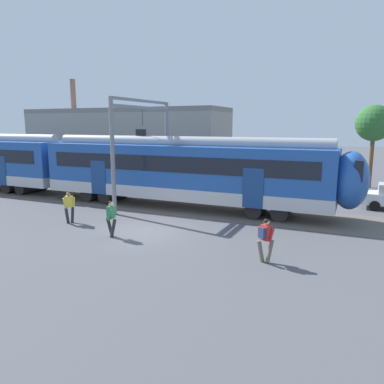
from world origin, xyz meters
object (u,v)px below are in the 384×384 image
object	(u,v)px
commuter_train	(70,165)
pedestrian_red	(265,237)
pedestrian_yellow	(69,204)
pedestrian_green	(111,216)

from	to	relation	value
commuter_train	pedestrian_red	bearing A→B (deg)	-24.89
pedestrian_yellow	pedestrian_red	world-z (taller)	same
pedestrian_green	pedestrian_red	xyz separation A→B (m)	(7.07, -0.33, 0.03)
pedestrian_green	pedestrian_yellow	bearing A→B (deg)	161.65
pedestrian_green	pedestrian_red	bearing A→B (deg)	-2.66
commuter_train	pedestrian_red	size ratio (longest dim) A/B	22.83
pedestrian_yellow	pedestrian_red	bearing A→B (deg)	-7.95
commuter_train	pedestrian_green	world-z (taller)	commuter_train
commuter_train	pedestrian_red	world-z (taller)	commuter_train
commuter_train	pedestrian_yellow	distance (m)	7.68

